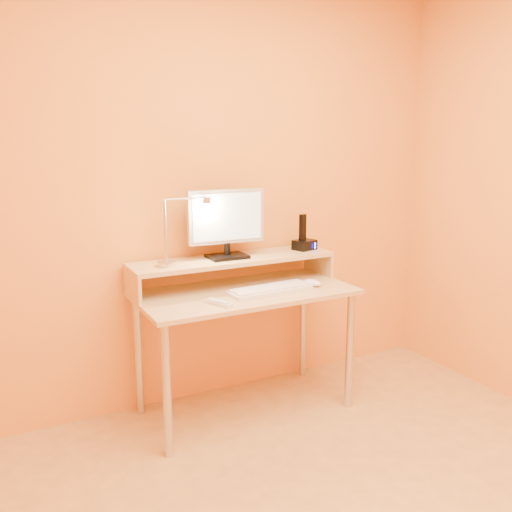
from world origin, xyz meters
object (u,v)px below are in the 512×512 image
lamp_base (166,264)px  mouse (312,283)px  phone_dock (304,245)px  remote_control (218,303)px  keyboard (270,290)px  monitor_panel (226,216)px

lamp_base → mouse: lamp_base is taller
phone_dock → remote_control: 0.82m
mouse → remote_control: size_ratio=0.71×
lamp_base → remote_control: bearing=-60.4°
keyboard → lamp_base: bearing=154.3°
remote_control → keyboard: bearing=-11.1°
phone_dock → monitor_panel: bearing=163.9°
lamp_base → remote_control: lamp_base is taller
monitor_panel → mouse: size_ratio=3.92×
phone_dock → remote_control: bearing=-170.6°
keyboard → mouse: mouse is taller
monitor_panel → phone_dock: (0.52, -0.01, -0.21)m
phone_dock → remote_control: (-0.73, -0.33, -0.18)m
remote_control → mouse: bearing=-16.9°
lamp_base → phone_dock: (0.89, 0.03, 0.02)m
mouse → remote_control: bearing=169.0°
phone_dock → keyboard: 0.48m
mouse → keyboard: bearing=161.5°
mouse → phone_dock: bearing=49.4°
mouse → remote_control: (-0.63, -0.08, -0.01)m
lamp_base → mouse: bearing=-15.2°
mouse → lamp_base: bearing=146.3°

